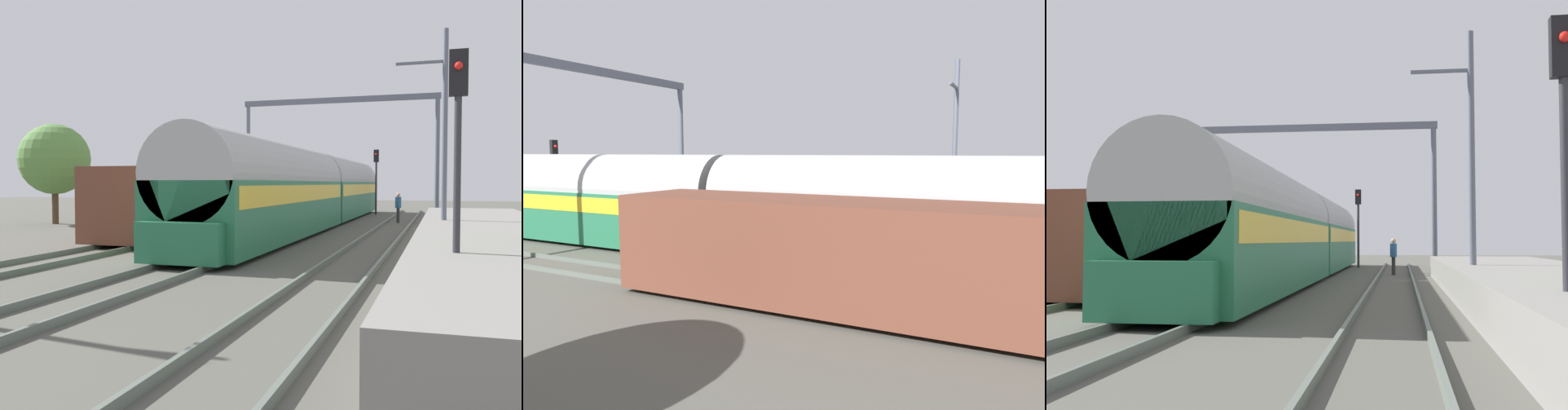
# 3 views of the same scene
# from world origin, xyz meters

# --- Properties ---
(ground) EXTENTS (120.00, 120.00, 0.00)m
(ground) POSITION_xyz_m (0.00, 0.00, 0.00)
(ground) COLOR #53524A
(track_far_west) EXTENTS (1.52, 60.00, 0.16)m
(track_far_west) POSITION_xyz_m (-4.19, 0.00, 0.08)
(track_far_west) COLOR #5C655C
(track_far_west) RESTS_ON ground
(track_west) EXTENTS (1.52, 60.00, 0.16)m
(track_west) POSITION_xyz_m (0.00, 0.00, 0.08)
(track_west) COLOR #5C655C
(track_west) RESTS_ON ground
(track_east) EXTENTS (1.52, 60.00, 0.16)m
(track_east) POSITION_xyz_m (4.19, 0.00, 0.08)
(track_east) COLOR #5C655C
(track_east) RESTS_ON ground
(platform) EXTENTS (4.40, 28.00, 0.90)m
(platform) POSITION_xyz_m (8.01, 2.00, 0.45)
(platform) COLOR gray
(platform) RESTS_ON ground
(passenger_train) EXTENTS (2.93, 32.85, 3.82)m
(passenger_train) POSITION_xyz_m (0.00, 12.39, 1.97)
(passenger_train) COLOR #236B47
(passenger_train) RESTS_ON ground
(freight_car) EXTENTS (2.80, 13.00, 2.70)m
(freight_car) POSITION_xyz_m (-4.19, 5.80, 1.47)
(freight_car) COLOR brown
(freight_car) RESTS_ON ground
(person_crossing) EXTENTS (0.32, 0.44, 1.73)m
(person_crossing) POSITION_xyz_m (4.10, 16.11, 1.03)
(person_crossing) COLOR #2E2E2E
(person_crossing) RESTS_ON ground
(railway_signal_near) EXTENTS (0.36, 0.30, 4.89)m
(railway_signal_near) POSITION_xyz_m (6.82, -5.54, 3.14)
(railway_signal_near) COLOR #2D2D33
(railway_signal_near) RESTS_ON ground
(railway_signal_far) EXTENTS (0.36, 0.30, 4.72)m
(railway_signal_far) POSITION_xyz_m (1.92, 24.41, 3.04)
(railway_signal_far) COLOR #2D2D33
(railway_signal_far) RESTS_ON ground
(catenary_gantry) EXTENTS (12.78, 0.28, 7.86)m
(catenary_gantry) POSITION_xyz_m (0.00, 19.41, 5.65)
(catenary_gantry) COLOR slate
(catenary_gantry) RESTS_ON ground
(catenary_pole_east_mid) EXTENTS (1.90, 0.20, 8.00)m
(catenary_pole_east_mid) POSITION_xyz_m (6.54, 4.86, 4.15)
(catenary_pole_east_mid) COLOR slate
(catenary_pole_east_mid) RESTS_ON ground
(tree_west_background) EXTENTS (3.93, 3.93, 5.59)m
(tree_west_background) POSITION_xyz_m (-14.16, 9.30, 3.61)
(tree_west_background) COLOR #4C3826
(tree_west_background) RESTS_ON ground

